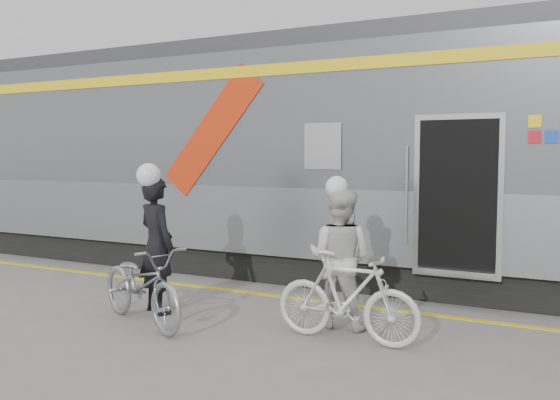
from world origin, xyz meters
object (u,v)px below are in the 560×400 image
Objects in this scene: bicycle_left at (142,285)px; woman at (340,258)px; bicycle_right at (347,297)px; man at (157,245)px.

woman reaches higher than bicycle_left.
bicycle_left is at bearing 101.99° from bicycle_right.
bicycle_right is (2.53, 0.51, 0.01)m from bicycle_left.
woman is at bearing -145.26° from man.
bicycle_left is 1.13× the size of woman.
bicycle_left is (0.20, -0.55, -0.41)m from man.
man reaches higher than woman.
man is 1.07× the size of woman.
woman is 0.71m from bicycle_right.
bicycle_left is 2.49m from woman.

